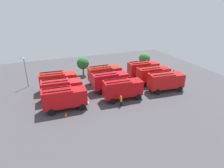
% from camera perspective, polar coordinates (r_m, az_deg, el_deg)
% --- Properties ---
extents(ground_plane, '(56.29, 56.29, 0.00)m').
position_cam_1_polar(ground_plane, '(39.69, 0.00, -1.86)').
color(ground_plane, '#423F44').
extents(fire_truck_0, '(7.30, 3.01, 3.88)m').
position_cam_1_polar(fire_truck_0, '(32.88, -13.57, -3.86)').
color(fire_truck_0, red).
rests_on(fire_truck_0, ground).
extents(fire_truck_1, '(7.31, 3.05, 3.88)m').
position_cam_1_polar(fire_truck_1, '(35.39, 3.03, -1.25)').
color(fire_truck_1, red).
rests_on(fire_truck_1, ground).
extents(fire_truck_2, '(7.39, 3.29, 3.88)m').
position_cam_1_polar(fire_truck_2, '(40.14, 15.19, 0.93)').
color(fire_truck_2, red).
rests_on(fire_truck_2, ground).
extents(fire_truck_3, '(7.32, 3.07, 3.88)m').
position_cam_1_polar(fire_truck_3, '(36.47, -14.23, -1.21)').
color(fire_truck_3, red).
rests_on(fire_truck_3, ground).
extents(fire_truck_4, '(7.21, 2.77, 3.88)m').
position_cam_1_polar(fire_truck_4, '(38.88, -0.60, 1.04)').
color(fire_truck_4, red).
rests_on(fire_truck_4, ground).
extents(fire_truck_5, '(7.27, 2.94, 3.88)m').
position_cam_1_polar(fire_truck_5, '(43.08, 11.75, 2.75)').
color(fire_truck_5, red).
rests_on(fire_truck_5, ground).
extents(fire_truck_6, '(7.32, 3.06, 3.88)m').
position_cam_1_polar(fire_truck_6, '(40.34, -15.28, 1.03)').
color(fire_truck_6, red).
rests_on(fire_truck_6, ground).
extents(fire_truck_7, '(7.24, 2.86, 3.88)m').
position_cam_1_polar(fire_truck_7, '(42.62, -2.16, 3.01)').
color(fire_truck_7, red).
rests_on(fire_truck_7, ground).
extents(fire_truck_8, '(7.31, 3.03, 3.88)m').
position_cam_1_polar(fire_truck_8, '(46.32, 8.89, 4.37)').
color(fire_truck_8, red).
rests_on(fire_truck_8, ground).
extents(firefighter_0, '(0.48, 0.36, 1.65)m').
position_cam_1_polar(firefighter_0, '(39.54, 8.04, -0.75)').
color(firefighter_0, black).
rests_on(firefighter_0, ground).
extents(firefighter_1, '(0.30, 0.42, 1.84)m').
position_cam_1_polar(firefighter_1, '(33.59, 2.61, -4.72)').
color(firefighter_1, black).
rests_on(firefighter_1, ground).
extents(firefighter_2, '(0.48, 0.39, 1.80)m').
position_cam_1_polar(firefighter_2, '(48.33, 17.30, 2.95)').
color(firefighter_2, black).
rests_on(firefighter_2, ground).
extents(firefighter_3, '(0.39, 0.48, 1.80)m').
position_cam_1_polar(firefighter_3, '(42.86, 4.75, 1.44)').
color(firefighter_3, black).
rests_on(firefighter_3, ground).
extents(firefighter_4, '(0.46, 0.31, 1.77)m').
position_cam_1_polar(firefighter_4, '(46.45, 16.82, 2.19)').
color(firefighter_4, black).
rests_on(firefighter_4, ground).
extents(tree_0, '(2.86, 2.86, 4.43)m').
position_cam_1_polar(tree_0, '(47.44, -8.38, 5.89)').
color(tree_0, brown).
rests_on(tree_0, ground).
extents(tree_1, '(2.86, 2.86, 4.44)m').
position_cam_1_polar(tree_1, '(51.98, 9.33, 7.32)').
color(tree_1, brown).
rests_on(tree_1, ground).
extents(traffic_cone_0, '(0.48, 0.48, 0.68)m').
position_cam_1_polar(traffic_cone_0, '(31.82, -13.08, -8.48)').
color(traffic_cone_0, '#F2600C').
rests_on(traffic_cone_0, ground).
extents(traffic_cone_1, '(0.44, 0.44, 0.62)m').
position_cam_1_polar(traffic_cone_1, '(43.52, -10.08, 0.49)').
color(traffic_cone_1, '#F2600C').
rests_on(traffic_cone_1, ground).
extents(lamppost, '(0.36, 0.36, 6.26)m').
position_cam_1_polar(lamppost, '(43.86, -23.60, 3.77)').
color(lamppost, slate).
rests_on(lamppost, ground).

